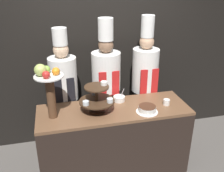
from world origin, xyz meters
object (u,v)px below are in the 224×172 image
object	(u,v)px
cake_round	(147,109)
chef_center_left	(106,83)
fruit_pedestal	(48,84)
chef_center_right	(145,79)
chef_left	(64,89)
tiered_stand	(97,98)
cup_white	(166,102)
serving_bowl_far	(119,99)

from	to	relation	value
cake_round	chef_center_left	bearing A→B (deg)	117.44
fruit_pedestal	chef_center_right	distance (m)	1.39
fruit_pedestal	chef_left	distance (m)	0.61
fruit_pedestal	chef_center_right	xyz separation A→B (m)	(1.27, 0.50, -0.27)
cake_round	chef_center_left	world-z (taller)	chef_center_left
tiered_stand	fruit_pedestal	bearing A→B (deg)	-179.52
fruit_pedestal	cup_white	size ratio (longest dim) A/B	7.93
cake_round	chef_left	size ratio (longest dim) A/B	0.14
fruit_pedestal	chef_center_left	world-z (taller)	chef_center_left
cup_white	chef_left	bearing A→B (deg)	155.65
chef_center_left	fruit_pedestal	bearing A→B (deg)	-145.27
tiered_stand	chef_center_left	xyz separation A→B (m)	(0.21, 0.50, -0.04)
tiered_stand	chef_center_right	bearing A→B (deg)	33.49
cup_white	chef_center_right	distance (m)	0.55
tiered_stand	cake_round	bearing A→B (deg)	-15.10
fruit_pedestal	serving_bowl_far	size ratio (longest dim) A/B	3.78
cake_round	cup_white	size ratio (longest dim) A/B	3.22
cake_round	serving_bowl_far	xyz separation A→B (m)	(-0.24, 0.35, -0.01)
fruit_pedestal	cake_round	size ratio (longest dim) A/B	2.46
fruit_pedestal	chef_left	xyz separation A→B (m)	(0.17, 0.50, -0.30)
tiered_stand	cake_round	distance (m)	0.59
serving_bowl_far	cake_round	bearing A→B (deg)	-55.67
serving_bowl_far	chef_center_left	distance (m)	0.33
tiered_stand	cup_white	bearing A→B (deg)	-2.39
tiered_stand	fruit_pedestal	size ratio (longest dim) A/B	0.66
fruit_pedestal	cup_white	bearing A→B (deg)	-1.30
chef_center_left	chef_left	bearing A→B (deg)	-179.99
serving_bowl_far	chef_center_left	bearing A→B (deg)	108.25
serving_bowl_far	chef_left	size ratio (longest dim) A/B	0.09
fruit_pedestal	chef_left	bearing A→B (deg)	71.06
tiered_stand	chef_left	bearing A→B (deg)	124.30
cake_round	cup_white	xyz separation A→B (m)	(0.29, 0.11, -0.00)
chef_center_left	tiered_stand	bearing A→B (deg)	-113.13
fruit_pedestal	tiered_stand	bearing A→B (deg)	0.48
tiered_stand	chef_left	size ratio (longest dim) A/B	0.23
cup_white	chef_center_left	bearing A→B (deg)	139.54
fruit_pedestal	cake_round	distance (m)	1.13
tiered_stand	cake_round	size ratio (longest dim) A/B	1.61
cake_round	tiered_stand	bearing A→B (deg)	164.90
tiered_stand	serving_bowl_far	bearing A→B (deg)	32.54
tiered_stand	chef_center_left	size ratio (longest dim) A/B	0.22
cake_round	chef_left	bearing A→B (deg)	143.97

